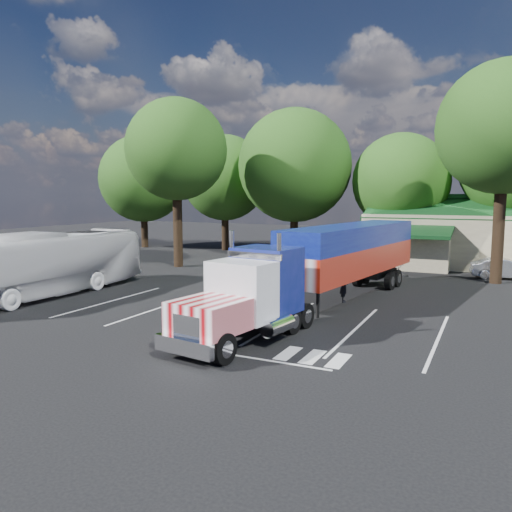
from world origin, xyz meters
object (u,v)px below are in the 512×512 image
at_px(bicycle, 396,271).
at_px(silver_sedan, 505,269).
at_px(tour_bus, 45,264).
at_px(semi_truck, 330,260).
at_px(woman, 344,286).

height_order(bicycle, silver_sedan, silver_sedan).
bearing_deg(tour_bus, silver_sedan, 36.79).
height_order(semi_truck, woman, semi_truck).
bearing_deg(bicycle, tour_bus, -175.95).
bearing_deg(tour_bus, bicycle, 41.88).
bearing_deg(silver_sedan, tour_bus, 118.22).
distance_m(semi_truck, bicycle, 10.41).
xyz_separation_m(bicycle, silver_sedan, (6.50, 2.50, 0.21)).
height_order(woman, silver_sedan, woman).
distance_m(woman, tour_bus, 16.02).
bearing_deg(tour_bus, semi_truck, 16.22).
height_order(semi_truck, tour_bus, semi_truck).
height_order(semi_truck, silver_sedan, semi_truck).
bearing_deg(bicycle, silver_sedan, -17.03).
bearing_deg(tour_bus, woman, 19.90).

